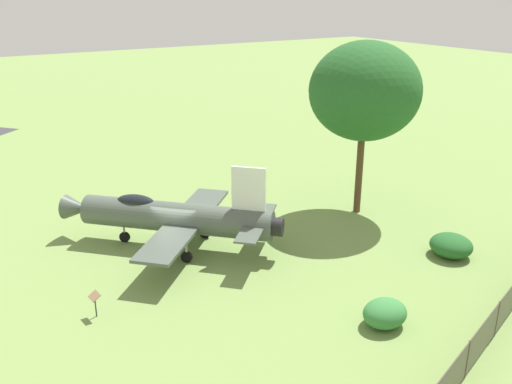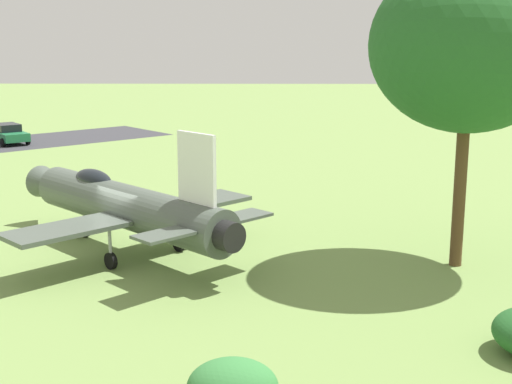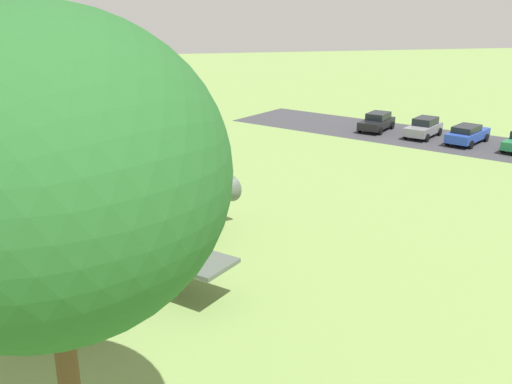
{
  "view_description": "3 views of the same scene",
  "coord_description": "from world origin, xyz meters",
  "px_view_note": "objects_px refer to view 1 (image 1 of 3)",
  "views": [
    {
      "loc": [
        -10.69,
        -25.54,
        13.54
      ],
      "look_at": [
        4.77,
        -0.48,
        2.5
      ],
      "focal_mm": 38.5,
      "sensor_mm": 36.0,
      "label": 1
    },
    {
      "loc": [
        5.11,
        -25.49,
        7.98
      ],
      "look_at": [
        4.77,
        -0.48,
        2.5
      ],
      "focal_mm": 49.63,
      "sensor_mm": 36.0,
      "label": 2
    },
    {
      "loc": [
        22.29,
        0.43,
        10.65
      ],
      "look_at": [
        -4.74,
        6.05,
        1.5
      ],
      "focal_mm": 41.0,
      "sensor_mm": 36.0,
      "label": 3
    }
  ],
  "objects_px": {
    "shrub_by_tree": "(451,245)",
    "info_plaque": "(95,299)",
    "shrub_near_fence": "(385,313)",
    "shade_tree": "(365,91)",
    "display_jet": "(170,216)"
  },
  "relations": [
    {
      "from": "shrub_near_fence",
      "to": "info_plaque",
      "type": "relative_size",
      "value": 1.75
    },
    {
      "from": "shrub_near_fence",
      "to": "info_plaque",
      "type": "distance_m",
      "value": 12.47
    },
    {
      "from": "display_jet",
      "to": "shrub_near_fence",
      "type": "height_order",
      "value": "display_jet"
    },
    {
      "from": "info_plaque",
      "to": "shade_tree",
      "type": "bearing_deg",
      "value": 10.05
    },
    {
      "from": "shrub_by_tree",
      "to": "info_plaque",
      "type": "distance_m",
      "value": 18.36
    },
    {
      "from": "shade_tree",
      "to": "shrub_near_fence",
      "type": "distance_m",
      "value": 14.57
    },
    {
      "from": "shrub_near_fence",
      "to": "info_plaque",
      "type": "xyz_separation_m",
      "value": [
        -10.24,
        7.11,
        0.27
      ]
    },
    {
      "from": "shade_tree",
      "to": "shrub_by_tree",
      "type": "relative_size",
      "value": 4.69
    },
    {
      "from": "display_jet",
      "to": "shrub_near_fence",
      "type": "xyz_separation_m",
      "value": [
        4.67,
        -11.72,
        -1.26
      ]
    },
    {
      "from": "shrub_near_fence",
      "to": "shrub_by_tree",
      "type": "xyz_separation_m",
      "value": [
        7.63,
        2.91,
        0.01
      ]
    },
    {
      "from": "display_jet",
      "to": "shrub_by_tree",
      "type": "distance_m",
      "value": 15.18
    },
    {
      "from": "display_jet",
      "to": "info_plaque",
      "type": "height_order",
      "value": "display_jet"
    },
    {
      "from": "shrub_by_tree",
      "to": "info_plaque",
      "type": "bearing_deg",
      "value": 166.78
    },
    {
      "from": "shrub_by_tree",
      "to": "info_plaque",
      "type": "height_order",
      "value": "shrub_by_tree"
    },
    {
      "from": "display_jet",
      "to": "shade_tree",
      "type": "bearing_deg",
      "value": -141.95
    }
  ]
}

